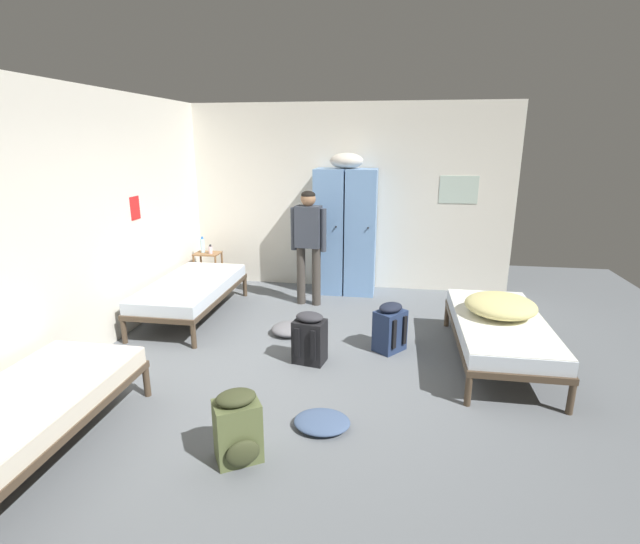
# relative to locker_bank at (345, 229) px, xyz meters

# --- Properties ---
(ground_plane) EXTENTS (9.16, 9.16, 0.00)m
(ground_plane) POSITION_rel_locker_bank_xyz_m (-0.02, -2.58, -0.97)
(ground_plane) COLOR slate
(room_backdrop) EXTENTS (4.92, 5.78, 2.78)m
(room_backdrop) POSITION_rel_locker_bank_xyz_m (-1.32, -1.24, 0.42)
(room_backdrop) COLOR silver
(room_backdrop) RESTS_ON ground_plane
(locker_bank) EXTENTS (0.90, 0.55, 2.07)m
(locker_bank) POSITION_rel_locker_bank_xyz_m (0.00, 0.00, 0.00)
(locker_bank) COLOR #6B93C6
(locker_bank) RESTS_ON ground_plane
(shelf_unit) EXTENTS (0.38, 0.30, 0.57)m
(shelf_unit) POSITION_rel_locker_bank_xyz_m (-2.11, -0.18, -0.62)
(shelf_unit) COLOR brown
(shelf_unit) RESTS_ON ground_plane
(bed_right) EXTENTS (0.90, 1.90, 0.49)m
(bed_right) POSITION_rel_locker_bank_xyz_m (1.83, -2.11, -0.59)
(bed_right) COLOR #473828
(bed_right) RESTS_ON ground_plane
(bed_left_front) EXTENTS (0.90, 1.90, 0.49)m
(bed_left_front) POSITION_rel_locker_bank_xyz_m (-1.86, -4.24, -0.59)
(bed_left_front) COLOR #473828
(bed_left_front) RESTS_ON ground_plane
(bed_left_rear) EXTENTS (0.90, 1.90, 0.49)m
(bed_left_rear) POSITION_rel_locker_bank_xyz_m (-1.86, -1.38, -0.59)
(bed_left_rear) COLOR #473828
(bed_left_rear) RESTS_ON ground_plane
(bedding_heap) EXTENTS (0.72, 0.73, 0.21)m
(bedding_heap) POSITION_rel_locker_bank_xyz_m (1.84, -2.02, -0.37)
(bedding_heap) COLOR #D1C67F
(bedding_heap) RESTS_ON bed_right
(person_traveler) EXTENTS (0.50, 0.24, 1.60)m
(person_traveler) POSITION_rel_locker_bank_xyz_m (-0.44, -0.65, -0.01)
(person_traveler) COLOR #3D3833
(person_traveler) RESTS_ON ground_plane
(water_bottle) EXTENTS (0.06, 0.06, 0.25)m
(water_bottle) POSITION_rel_locker_bank_xyz_m (-2.19, -0.16, -0.29)
(water_bottle) COLOR #B2DBEA
(water_bottle) RESTS_ON shelf_unit
(lotion_bottle) EXTENTS (0.06, 0.06, 0.14)m
(lotion_bottle) POSITION_rel_locker_bank_xyz_m (-2.04, -0.22, -0.34)
(lotion_bottle) COLOR beige
(lotion_bottle) RESTS_ON shelf_unit
(backpack_olive) EXTENTS (0.40, 0.41, 0.55)m
(backpack_olive) POSITION_rel_locker_bank_xyz_m (-0.33, -4.04, -0.71)
(backpack_olive) COLOR #566038
(backpack_olive) RESTS_ON ground_plane
(backpack_black) EXTENTS (0.36, 0.37, 0.55)m
(backpack_black) POSITION_rel_locker_bank_xyz_m (-0.10, -2.41, -0.71)
(backpack_black) COLOR black
(backpack_black) RESTS_ON ground_plane
(backpack_navy) EXTENTS (0.42, 0.41, 0.55)m
(backpack_navy) POSITION_rel_locker_bank_xyz_m (0.71, -2.00, -0.71)
(backpack_navy) COLOR navy
(backpack_navy) RESTS_ON ground_plane
(clothes_pile_grey) EXTENTS (0.43, 0.43, 0.13)m
(clothes_pile_grey) POSITION_rel_locker_bank_xyz_m (-0.48, -1.74, -0.91)
(clothes_pile_grey) COLOR slate
(clothes_pile_grey) RESTS_ON ground_plane
(clothes_pile_denim) EXTENTS (0.46, 0.39, 0.09)m
(clothes_pile_denim) POSITION_rel_locker_bank_xyz_m (0.20, -3.55, -0.93)
(clothes_pile_denim) COLOR #42567A
(clothes_pile_denim) RESTS_ON ground_plane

